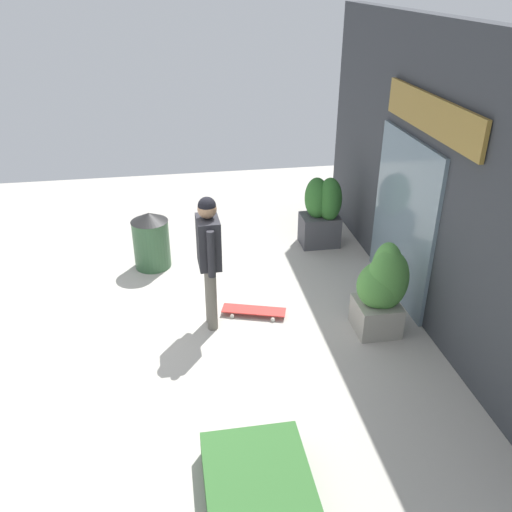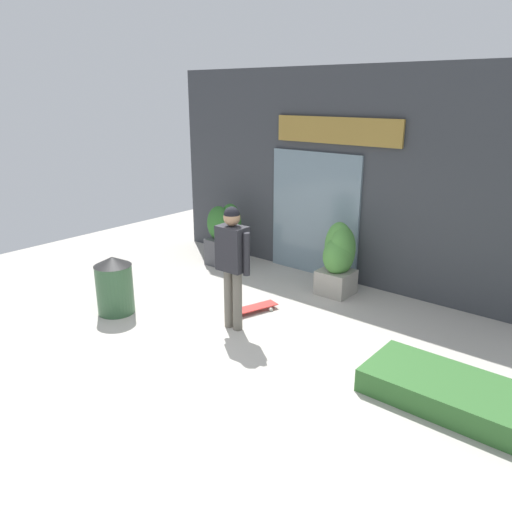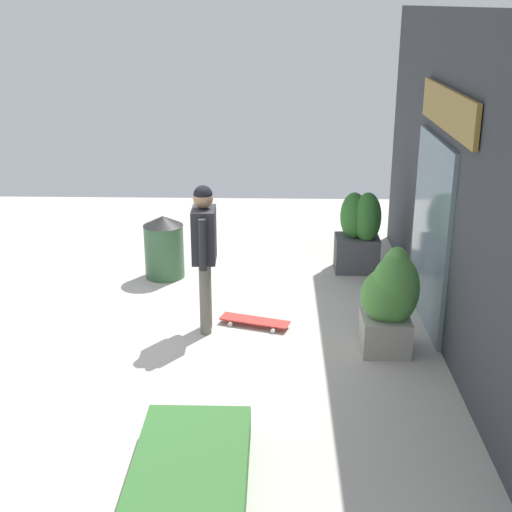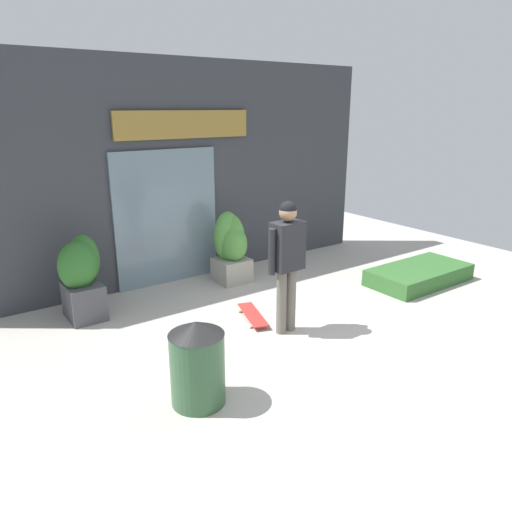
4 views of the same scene
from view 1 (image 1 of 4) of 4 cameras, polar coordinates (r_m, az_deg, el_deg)
name	(u,v)px [view 1 (image 1 of 4)]	position (r m, az deg, el deg)	size (l,w,h in m)	color
ground_plane	(173,331)	(7.01, -8.72, -7.73)	(12.00, 12.00, 0.00)	#B2ADA3
building_facade	(436,182)	(6.94, 18.32, 7.34)	(7.28, 0.31, 3.59)	#383A3F
skateboarder	(209,250)	(6.52, -4.95, 0.63)	(0.58, 0.27, 1.75)	#666056
skateboard	(254,310)	(7.20, -0.24, -5.71)	(0.46, 0.86, 0.08)	red
planter_box_left	(383,287)	(6.79, 13.14, -3.17)	(0.54, 0.62, 1.20)	gray
planter_box_right	(322,210)	(8.87, 6.86, 4.76)	(0.61, 0.61, 1.17)	#47474C
trash_bin	(151,240)	(8.33, -10.90, 1.68)	(0.55, 0.55, 0.88)	#335938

